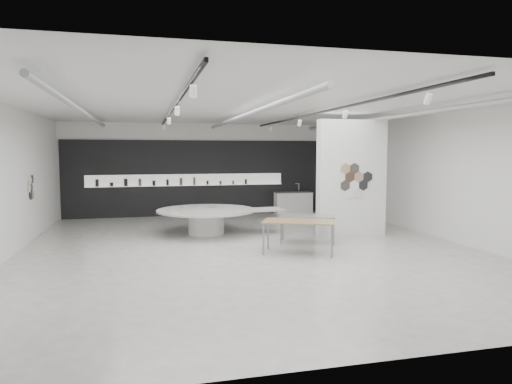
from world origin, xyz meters
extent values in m
cube|color=beige|center=(0.00, 0.00, -0.01)|extent=(12.00, 14.00, 0.01)
cube|color=silver|center=(0.00, 0.00, 3.80)|extent=(12.00, 14.00, 0.01)
cube|color=white|center=(0.00, 7.00, 1.90)|extent=(12.00, 0.01, 3.80)
cube|color=white|center=(0.00, -7.00, 1.90)|extent=(12.00, 0.01, 3.80)
cube|color=white|center=(6.00, 0.00, 1.90)|extent=(0.01, 14.00, 3.80)
cube|color=white|center=(-6.00, 0.00, 1.90)|extent=(0.01, 14.00, 3.80)
cylinder|color=#939396|center=(-4.20, 0.50, 3.62)|extent=(0.12, 12.00, 0.12)
cylinder|color=#939396|center=(0.00, 0.50, 3.62)|extent=(0.12, 12.00, 0.12)
cylinder|color=#939396|center=(4.20, 0.50, 3.62)|extent=(0.12, 12.00, 0.12)
cube|color=black|center=(-2.00, 0.00, 3.70)|extent=(0.05, 13.00, 0.06)
cylinder|color=white|center=(-2.00, -5.00, 3.52)|extent=(0.11, 0.18, 0.21)
cylinder|color=white|center=(-2.00, -1.70, 3.52)|extent=(0.11, 0.18, 0.21)
cylinder|color=white|center=(-2.00, 1.60, 3.52)|extent=(0.11, 0.18, 0.21)
cylinder|color=white|center=(-2.00, 4.90, 3.52)|extent=(0.11, 0.18, 0.21)
cube|color=black|center=(2.00, 0.00, 3.70)|extent=(0.05, 13.00, 0.06)
cylinder|color=white|center=(2.00, -5.00, 3.52)|extent=(0.11, 0.18, 0.21)
cylinder|color=white|center=(2.00, -1.70, 3.52)|extent=(0.11, 0.18, 0.21)
cylinder|color=white|center=(2.00, 1.60, 3.52)|extent=(0.11, 0.18, 0.21)
cylinder|color=white|center=(2.00, 4.90, 3.52)|extent=(0.11, 0.18, 0.21)
cylinder|color=black|center=(-5.97, 2.50, 1.35)|extent=(0.03, 0.28, 0.28)
cylinder|color=tan|center=(-5.97, 2.76, 1.35)|extent=(0.03, 0.28, 0.28)
cylinder|color=#472F23|center=(-5.97, 2.63, 1.58)|extent=(0.03, 0.28, 0.28)
cylinder|color=beige|center=(-5.97, 2.37, 1.58)|extent=(0.03, 0.28, 0.28)
cylinder|color=white|center=(-5.97, 2.50, 1.81)|extent=(0.03, 0.28, 0.28)
cylinder|color=black|center=(-5.97, 2.76, 1.81)|extent=(0.03, 0.28, 0.28)
cube|color=black|center=(0.00, 6.94, 1.55)|extent=(11.80, 0.10, 3.10)
cube|color=white|center=(-1.00, 6.87, 1.48)|extent=(8.00, 0.06, 0.46)
cube|color=white|center=(-1.00, 6.81, 1.25)|extent=(8.00, 0.18, 0.02)
cylinder|color=black|center=(-4.53, 6.81, 1.41)|extent=(0.13, 0.13, 0.29)
cylinder|color=black|center=(-3.99, 6.81, 1.34)|extent=(0.13, 0.13, 0.15)
cylinder|color=black|center=(-3.44, 6.81, 1.42)|extent=(0.14, 0.14, 0.30)
cylinder|color=brown|center=(-2.90, 6.81, 1.41)|extent=(0.12, 0.12, 0.29)
cylinder|color=black|center=(-2.36, 6.81, 1.37)|extent=(0.12, 0.12, 0.21)
cylinder|color=black|center=(-1.81, 6.81, 1.39)|extent=(0.10, 0.10, 0.25)
cylinder|color=brown|center=(-1.27, 6.81, 1.42)|extent=(0.12, 0.12, 0.30)
cylinder|color=brown|center=(-0.73, 6.81, 1.42)|extent=(0.10, 0.10, 0.31)
cylinder|color=black|center=(-0.19, 6.81, 1.35)|extent=(0.09, 0.09, 0.17)
cylinder|color=brown|center=(0.36, 6.81, 1.35)|extent=(0.10, 0.10, 0.16)
cylinder|color=brown|center=(0.90, 6.81, 1.34)|extent=(0.09, 0.09, 0.15)
cylinder|color=black|center=(1.44, 6.81, 1.37)|extent=(0.09, 0.09, 0.21)
cube|color=white|center=(3.50, 1.00, 1.80)|extent=(2.20, 0.35, 3.60)
cylinder|color=white|center=(3.50, 0.81, 1.60)|extent=(0.34, 0.03, 0.34)
cylinder|color=black|center=(3.80, 0.81, 1.60)|extent=(0.34, 0.03, 0.34)
cylinder|color=black|center=(3.20, 0.81, 1.60)|extent=(0.34, 0.03, 0.34)
cylinder|color=tan|center=(3.65, 0.81, 1.86)|extent=(0.34, 0.03, 0.34)
cylinder|color=#472F23|center=(3.35, 0.81, 1.86)|extent=(0.34, 0.03, 0.34)
cylinder|color=beige|center=(3.65, 0.81, 1.34)|extent=(0.34, 0.03, 0.34)
cylinder|color=white|center=(3.35, 0.81, 1.34)|extent=(0.34, 0.03, 0.34)
cylinder|color=black|center=(3.95, 0.81, 1.86)|extent=(0.34, 0.03, 0.34)
cylinder|color=black|center=(3.50, 0.81, 2.12)|extent=(0.34, 0.03, 0.34)
cylinder|color=tan|center=(3.20, 0.81, 2.12)|extent=(0.34, 0.03, 0.34)
cylinder|color=white|center=(-0.84, 2.42, 0.37)|extent=(1.23, 1.23, 0.74)
cylinder|color=#B2AEA8|center=(-0.84, 2.42, 0.77)|extent=(3.41, 3.41, 0.05)
cube|color=#B2AEA8|center=(0.94, 2.14, 0.77)|extent=(1.47, 0.99, 0.05)
cube|color=tan|center=(-1.71, 2.34, 0.80)|extent=(0.23, 0.18, 0.01)
cube|color=#472F23|center=(-0.54, 2.97, 0.80)|extent=(0.23, 0.18, 0.01)
cube|color=olive|center=(1.12, -0.91, 0.83)|extent=(2.01, 1.55, 0.03)
cube|color=slate|center=(0.17, -0.94, 0.41)|extent=(0.06, 0.06, 0.81)
cube|color=slate|center=(0.49, -0.19, 0.41)|extent=(0.06, 0.06, 0.81)
cube|color=slate|center=(1.74, -1.63, 0.41)|extent=(0.06, 0.06, 0.81)
cube|color=slate|center=(2.06, -0.88, 0.41)|extent=(0.06, 0.06, 0.81)
cube|color=gray|center=(1.81, 0.32, 0.78)|extent=(1.73, 1.29, 0.03)
cube|color=slate|center=(1.00, 0.27, 0.38)|extent=(0.06, 0.06, 0.76)
cube|color=slate|center=(1.25, 0.91, 0.38)|extent=(0.06, 0.06, 0.76)
cube|color=slate|center=(2.37, -0.26, 0.38)|extent=(0.06, 0.06, 0.76)
cube|color=slate|center=(2.62, 0.38, 0.38)|extent=(0.06, 0.06, 0.76)
cube|color=white|center=(3.46, 6.52, 0.44)|extent=(1.59, 0.63, 0.88)
cube|color=gray|center=(3.46, 6.52, 0.90)|extent=(1.63, 0.67, 0.03)
cylinder|color=silver|center=(3.76, 6.66, 1.09)|extent=(0.02, 0.02, 0.35)
cylinder|color=silver|center=(3.68, 6.66, 1.26)|extent=(0.16, 0.03, 0.02)
camera|label=1|loc=(-2.75, -11.96, 2.61)|focal=32.00mm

